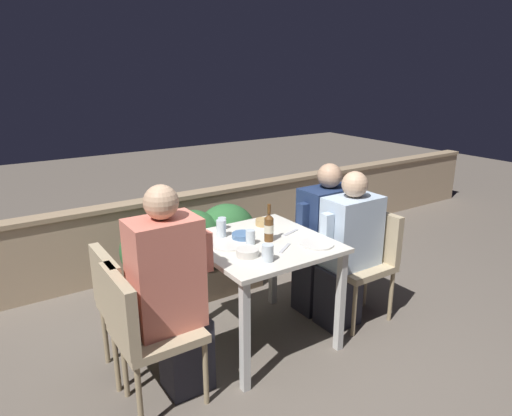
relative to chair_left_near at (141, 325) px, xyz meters
name	(u,v)px	position (x,y,z in m)	size (l,w,h in m)	color
ground_plane	(261,339)	(0.93, 0.17, -0.52)	(16.00, 16.00, 0.00)	#665B51
parapet_wall	(171,231)	(0.93, 1.73, -0.16)	(9.00, 0.18, 0.71)	tan
dining_table	(261,256)	(0.93, 0.17, 0.13)	(0.87, 0.88, 0.76)	silver
planter_hedge	(192,250)	(0.82, 1.04, -0.10)	(1.20, 0.47, 0.77)	brown
chair_left_near	(141,325)	(0.00, 0.00, 0.00)	(0.46, 0.45, 0.84)	tan
person_coral_top	(172,293)	(0.20, 0.00, 0.13)	(0.48, 0.26, 1.30)	#282833
chair_left_far	(126,300)	(0.03, 0.32, 0.00)	(0.46, 0.45, 0.84)	tan
chair_right_near	(365,253)	(1.80, 0.03, 0.00)	(0.46, 0.45, 0.84)	tan
person_blue_shirt	(347,250)	(1.60, 0.03, 0.07)	(0.49, 0.26, 1.18)	#282833
chair_right_far	(341,242)	(1.81, 0.30, 0.00)	(0.46, 0.45, 0.84)	tan
person_navy_jumper	(323,238)	(1.61, 0.30, 0.07)	(0.50, 0.26, 1.19)	#282833
beer_bottle	(269,227)	(0.97, 0.15, 0.34)	(0.06, 0.06, 0.26)	brown
plate_0	(228,246)	(0.69, 0.21, 0.24)	(0.19, 0.19, 0.01)	silver
plate_1	(317,244)	(1.20, -0.08, 0.24)	(0.23, 0.23, 0.01)	silver
bowl_0	(263,222)	(1.12, 0.44, 0.27)	(0.11, 0.11, 0.05)	tan
bowl_1	(248,252)	(0.72, 0.01, 0.27)	(0.14, 0.14, 0.05)	beige
bowl_2	(243,235)	(0.86, 0.30, 0.26)	(0.15, 0.15, 0.04)	#4C709E
glass_cup_0	(268,253)	(0.77, -0.12, 0.29)	(0.07, 0.07, 0.11)	silver
glass_cup_1	(250,237)	(0.84, 0.17, 0.29)	(0.06, 0.06, 0.10)	silver
glass_cup_2	(221,228)	(0.75, 0.40, 0.30)	(0.07, 0.07, 0.12)	silver
glass_cup_3	(222,223)	(0.83, 0.53, 0.28)	(0.06, 0.06, 0.09)	silver
fork_0	(291,233)	(1.19, 0.19, 0.24)	(0.17, 0.07, 0.01)	silver
fork_1	(285,248)	(0.98, -0.02, 0.24)	(0.15, 0.11, 0.01)	silver
potted_plant	(318,229)	(2.03, 0.84, -0.09)	(0.36, 0.36, 0.69)	brown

